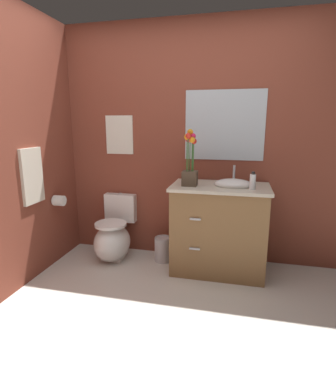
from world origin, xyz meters
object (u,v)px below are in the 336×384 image
object	(u,v)px
flower_vase	(190,166)
trash_bin	(163,249)
soap_bottle	(253,182)
toilet	(114,237)
vanity_cabinet	(219,228)
toilet_paper_roll	(59,201)
wall_poster	(119,135)
wall_mirror	(224,125)
hanging_towel	(32,176)

from	to	relation	value
flower_vase	trash_bin	bearing A→B (deg)	155.01
soap_bottle	toilet	bearing A→B (deg)	174.28
toilet	vanity_cabinet	bearing A→B (deg)	-1.32
toilet_paper_roll	flower_vase	bearing A→B (deg)	4.38
trash_bin	soap_bottle	bearing A→B (deg)	-12.38
soap_bottle	trash_bin	world-z (taller)	soap_bottle
toilet	toilet_paper_roll	size ratio (longest dim) A/B	6.27
wall_poster	wall_mirror	xyz separation A→B (m)	(1.14, 0.00, 0.11)
soap_bottle	hanging_towel	world-z (taller)	hanging_towel
wall_poster	flower_vase	bearing A→B (deg)	-22.83
trash_bin	hanging_towel	distance (m)	1.51
flower_vase	wall_mirror	size ratio (longest dim) A/B	0.67
wall_poster	vanity_cabinet	bearing A→B (deg)	-14.40
wall_mirror	soap_bottle	bearing A→B (deg)	-54.58
toilet	vanity_cabinet	xyz separation A→B (m)	(1.15, -0.03, 0.21)
wall_mirror	hanging_towel	xyz separation A→B (m)	(-1.71, -0.78, -0.46)
toilet	soap_bottle	size ratio (longest dim) A/B	4.20
toilet	flower_vase	size ratio (longest dim) A/B	1.29
hanging_towel	soap_bottle	bearing A→B (deg)	10.32
wall_mirror	toilet_paper_roll	size ratio (longest dim) A/B	7.27
trash_bin	wall_mirror	distance (m)	1.46
wall_mirror	toilet_paper_roll	bearing A→B (deg)	-164.34
vanity_cabinet	hanging_towel	distance (m)	1.86
vanity_cabinet	trash_bin	bearing A→B (deg)	172.62
trash_bin	hanging_towel	bearing A→B (deg)	-153.33
toilet	wall_poster	distance (m)	1.13
wall_poster	toilet_paper_roll	world-z (taller)	wall_poster
flower_vase	vanity_cabinet	bearing A→B (deg)	12.62
toilet_paper_roll	wall_poster	bearing A→B (deg)	42.15
flower_vase	wall_poster	size ratio (longest dim) A/B	1.27
wall_poster	toilet	bearing A→B (deg)	-90.00
wall_poster	hanging_towel	xyz separation A→B (m)	(-0.57, -0.78, -0.35)
soap_bottle	toilet_paper_roll	xyz separation A→B (m)	(-1.95, -0.05, -0.28)
flower_vase	wall_poster	bearing A→B (deg)	157.17
soap_bottle	hanging_towel	size ratio (longest dim) A/B	0.32
vanity_cabinet	flower_vase	world-z (taller)	flower_vase
vanity_cabinet	trash_bin	xyz separation A→B (m)	(-0.60, 0.08, -0.32)
trash_bin	vanity_cabinet	bearing A→B (deg)	-7.38
vanity_cabinet	flower_vase	size ratio (longest dim) A/B	2.00
wall_poster	wall_mirror	distance (m)	1.15
toilet_paper_roll	hanging_towel	bearing A→B (deg)	-99.99
soap_bottle	vanity_cabinet	bearing A→B (deg)	157.95
flower_vase	hanging_towel	world-z (taller)	flower_vase
vanity_cabinet	soap_bottle	xyz separation A→B (m)	(0.29, -0.12, 0.51)
flower_vase	wall_mirror	xyz separation A→B (m)	(0.29, 0.36, 0.37)
toilet	flower_vase	xyz separation A→B (m)	(0.85, -0.09, 0.84)
flower_vase	wall_mirror	distance (m)	0.59
trash_bin	wall_mirror	size ratio (longest dim) A/B	0.34
flower_vase	hanging_towel	distance (m)	1.48
trash_bin	flower_vase	bearing A→B (deg)	-24.99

